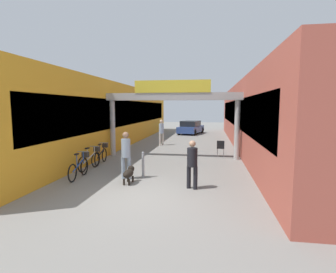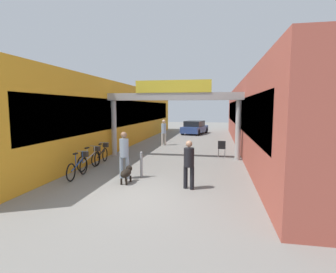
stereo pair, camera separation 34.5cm
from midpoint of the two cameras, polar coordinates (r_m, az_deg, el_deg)
The scene contains 14 objects.
ground_plane at distance 8.07m, azimuth -6.94°, elevation -13.13°, with size 80.00×80.00×0.00m, color gray.
storefront_left at distance 19.68m, azimuth -12.48°, elevation 4.53°, with size 3.00×26.00×4.20m.
storefront_right at distance 18.55m, azimuth 18.34°, elevation 4.25°, with size 3.00×26.00×4.20m.
arcade_sign_gateway at distance 13.88m, azimuth 0.27°, elevation 7.25°, with size 7.40×0.47×4.08m.
pedestrian_with_dog at distance 9.95m, azimuth -10.13°, elevation -3.33°, with size 0.38×0.35×1.78m.
pedestrian_companion at distance 8.65m, azimuth 4.15°, elevation -5.46°, with size 0.44×0.44×1.61m.
pedestrian_carrying_crate at distance 18.53m, azimuth -1.99°, elevation 1.31°, with size 0.48×0.48×1.81m.
dog_on_leash at distance 9.51m, azimuth -9.54°, elevation -7.85°, with size 0.32×0.79×0.58m.
bicycle_blue_nearest at distance 10.67m, azimuth -19.53°, elevation -6.17°, with size 0.46×1.69×0.98m.
bicycle_silver_second at distance 11.97m, azimuth -17.30°, elevation -4.75°, with size 0.46×1.69×0.98m.
bicycle_black_third at distance 13.02m, azimuth -14.99°, elevation -3.79°, with size 0.46×1.69×0.98m.
bollard_post_metal at distance 10.16m, azimuth -6.42°, elevation -6.03°, with size 0.10×0.10×1.00m.
cafe_chair_black_nearer at distance 14.50m, azimuth 10.71°, elevation -2.24°, with size 0.42×0.42×0.89m.
parked_car_blue at distance 26.63m, azimuth 4.63°, elevation 1.97°, with size 2.57×4.28×1.33m.
Camera 1 is at (1.96, -7.33, 2.69)m, focal length 28.00 mm.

